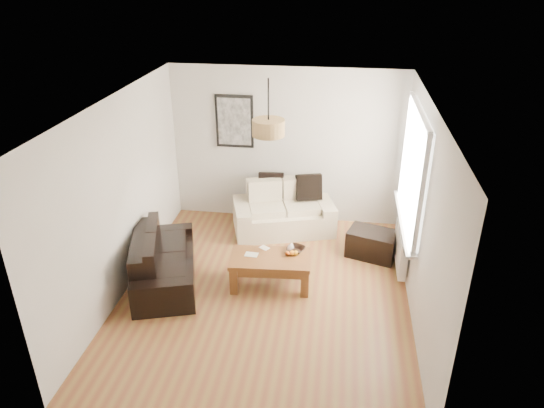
# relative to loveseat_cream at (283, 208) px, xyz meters

# --- Properties ---
(floor) EXTENTS (4.50, 4.50, 0.00)m
(floor) POSITION_rel_loveseat_cream_xyz_m (-0.02, -1.78, -0.40)
(floor) COLOR brown
(floor) RESTS_ON ground
(ceiling) EXTENTS (3.80, 4.50, 0.00)m
(ceiling) POSITION_rel_loveseat_cream_xyz_m (-0.02, -1.78, 2.20)
(ceiling) COLOR white
(ceiling) RESTS_ON floor
(wall_back) EXTENTS (3.80, 0.04, 2.60)m
(wall_back) POSITION_rel_loveseat_cream_xyz_m (-0.02, 0.47, 0.90)
(wall_back) COLOR silver
(wall_back) RESTS_ON floor
(wall_front) EXTENTS (3.80, 0.04, 2.60)m
(wall_front) POSITION_rel_loveseat_cream_xyz_m (-0.02, -4.03, 0.90)
(wall_front) COLOR silver
(wall_front) RESTS_ON floor
(wall_left) EXTENTS (0.04, 4.50, 2.60)m
(wall_left) POSITION_rel_loveseat_cream_xyz_m (-1.92, -1.78, 0.90)
(wall_left) COLOR silver
(wall_left) RESTS_ON floor
(wall_right) EXTENTS (0.04, 4.50, 2.60)m
(wall_right) POSITION_rel_loveseat_cream_xyz_m (1.88, -1.78, 0.90)
(wall_right) COLOR silver
(wall_right) RESTS_ON floor
(window_bay) EXTENTS (0.14, 1.90, 1.60)m
(window_bay) POSITION_rel_loveseat_cream_xyz_m (1.84, -0.98, 1.20)
(window_bay) COLOR white
(window_bay) RESTS_ON wall_right
(radiator) EXTENTS (0.10, 0.90, 0.52)m
(radiator) POSITION_rel_loveseat_cream_xyz_m (1.80, -0.98, -0.02)
(radiator) COLOR white
(radiator) RESTS_ON wall_right
(poster) EXTENTS (0.62, 0.04, 0.87)m
(poster) POSITION_rel_loveseat_cream_xyz_m (-0.87, 0.44, 1.30)
(poster) COLOR black
(poster) RESTS_ON wall_back
(pendant_shade) EXTENTS (0.40, 0.40, 0.20)m
(pendant_shade) POSITION_rel_loveseat_cream_xyz_m (-0.02, -1.48, 1.83)
(pendant_shade) COLOR tan
(pendant_shade) RESTS_ON ceiling
(loveseat_cream) EXTENTS (1.78, 1.30, 0.80)m
(loveseat_cream) POSITION_rel_loveseat_cream_xyz_m (0.00, 0.00, 0.00)
(loveseat_cream) COLOR beige
(loveseat_cream) RESTS_ON floor
(sofa_leather) EXTENTS (1.25, 1.80, 0.71)m
(sofa_leather) POSITION_rel_loveseat_cream_xyz_m (-1.45, -1.70, -0.04)
(sofa_leather) COLOR black
(sofa_leather) RESTS_ON floor
(coffee_table) EXTENTS (1.13, 0.67, 0.44)m
(coffee_table) POSITION_rel_loveseat_cream_xyz_m (0.01, -1.58, -0.18)
(coffee_table) COLOR brown
(coffee_table) RESTS_ON floor
(ottoman) EXTENTS (0.83, 0.66, 0.41)m
(ottoman) POSITION_rel_loveseat_cream_xyz_m (1.43, -0.61, -0.19)
(ottoman) COLOR black
(ottoman) RESTS_ON floor
(cushion_left) EXTENTS (0.42, 0.16, 0.41)m
(cushion_left) POSITION_rel_loveseat_cream_xyz_m (-0.23, 0.19, 0.32)
(cushion_left) COLOR black
(cushion_left) RESTS_ON loveseat_cream
(cushion_right) EXTENTS (0.44, 0.24, 0.42)m
(cushion_right) POSITION_rel_loveseat_cream_xyz_m (0.39, 0.19, 0.32)
(cushion_right) COLOR black
(cushion_right) RESTS_ON loveseat_cream
(fruit_bowl) EXTENTS (0.32, 0.32, 0.06)m
(fruit_bowl) POSITION_rel_loveseat_cream_xyz_m (0.34, -1.38, 0.08)
(fruit_bowl) COLOR black
(fruit_bowl) RESTS_ON coffee_table
(orange_a) EXTENTS (0.08, 0.08, 0.07)m
(orange_a) POSITION_rel_loveseat_cream_xyz_m (0.30, -1.49, 0.09)
(orange_a) COLOR orange
(orange_a) RESTS_ON fruit_bowl
(orange_b) EXTENTS (0.09, 0.09, 0.07)m
(orange_b) POSITION_rel_loveseat_cream_xyz_m (0.35, -1.49, 0.09)
(orange_b) COLOR orange
(orange_b) RESTS_ON fruit_bowl
(orange_c) EXTENTS (0.07, 0.07, 0.06)m
(orange_c) POSITION_rel_loveseat_cream_xyz_m (0.24, -1.51, 0.09)
(orange_c) COLOR #DD5312
(orange_c) RESTS_ON fruit_bowl
(papers) EXTENTS (0.19, 0.14, 0.01)m
(papers) POSITION_rel_loveseat_cream_xyz_m (-0.25, -1.55, 0.05)
(papers) COLOR silver
(papers) RESTS_ON coffee_table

